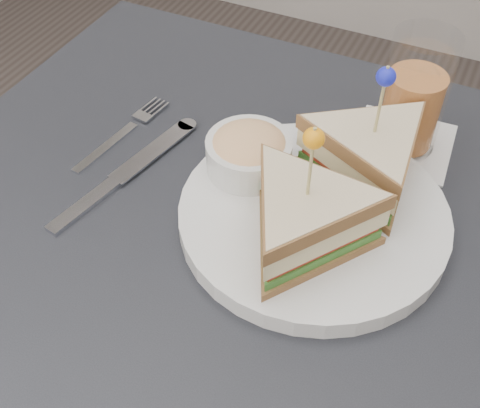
# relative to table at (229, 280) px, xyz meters

# --- Properties ---
(table) EXTENTS (0.80, 0.80, 0.75)m
(table) POSITION_rel_table_xyz_m (0.00, 0.00, 0.00)
(table) COLOR black
(table) RESTS_ON ground
(plate_meal) EXTENTS (0.39, 0.39, 0.18)m
(plate_meal) POSITION_rel_table_xyz_m (0.08, 0.07, 0.12)
(plate_meal) COLOR silver
(plate_meal) RESTS_ON table
(cutlery_fork) EXTENTS (0.04, 0.17, 0.00)m
(cutlery_fork) POSITION_rel_table_xyz_m (-0.20, 0.11, 0.08)
(cutlery_fork) COLOR silver
(cutlery_fork) RESTS_ON table
(cutlery_knife) EXTENTS (0.07, 0.24, 0.01)m
(cutlery_knife) POSITION_rel_table_xyz_m (-0.16, 0.03, 0.08)
(cutlery_knife) COLOR silver
(cutlery_knife) RESTS_ON table
(drink_set) EXTENTS (0.13, 0.13, 0.15)m
(drink_set) POSITION_rel_table_xyz_m (0.13, 0.24, 0.14)
(drink_set) COLOR silver
(drink_set) RESTS_ON table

